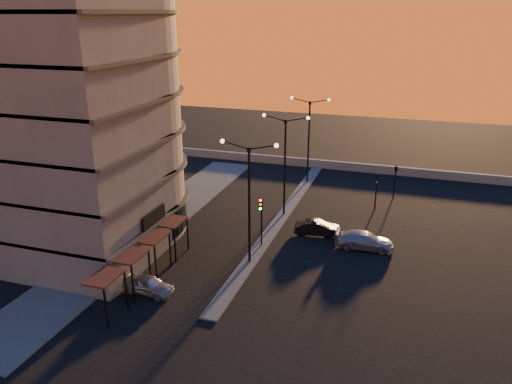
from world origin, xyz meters
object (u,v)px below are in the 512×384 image
Objects in this scene: car_hatchback at (148,285)px; car_sedan at (317,228)px; streetlamp_mid at (285,158)px; traffic_light_main at (261,214)px; car_wagon at (365,240)px.

car_hatchback is 15.67m from car_sedan.
traffic_light_main is (0.00, -7.13, -2.70)m from streetlamp_mid.
traffic_light_main is 1.10× the size of car_sedan.
traffic_light_main is at bearing -90.00° from streetlamp_mid.
traffic_light_main reaches higher than car_wagon.
streetlamp_mid is 2.24× the size of traffic_light_main.
streetlamp_mid is 2.64× the size of car_hatchback.
car_wagon is at bearing -42.78° from car_hatchback.
traffic_light_main is at bearing 104.03° from car_wagon.
car_hatchback is at bearing -107.59° from streetlamp_mid.
car_sedan is 4.36m from car_wagon.
car_sedan is 0.83× the size of car_wagon.
streetlamp_mid is 7.62m from traffic_light_main.
car_wagon reaches higher than car_sedan.
car_sedan is at bearing 69.19° from car_wagon.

